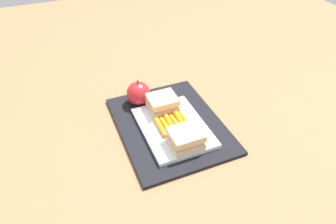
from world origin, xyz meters
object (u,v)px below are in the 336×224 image
sandwich_half_left (186,138)px  apple (139,93)px  food_tray (173,127)px  sandwich_half_right (163,103)px  carrot_sticks_bundle (173,124)px

sandwich_half_left → apple: apple is taller
food_tray → sandwich_half_left: (-0.08, 0.00, 0.03)m
sandwich_half_right → sandwich_half_left: bearing=180.0°
food_tray → sandwich_half_left: sandwich_half_left is taller
food_tray → apple: apple is taller
sandwich_half_left → carrot_sticks_bundle: sandwich_half_left is taller
food_tray → sandwich_half_right: size_ratio=2.88×
sandwich_half_right → apple: 0.09m
food_tray → carrot_sticks_bundle: carrot_sticks_bundle is taller
sandwich_half_right → carrot_sticks_bundle: sandwich_half_right is taller
sandwich_half_right → apple: (0.07, 0.05, 0.00)m
apple → sandwich_half_left: bearing=-167.7°
food_tray → apple: 0.16m
carrot_sticks_bundle → sandwich_half_right: bearing=0.1°
sandwich_half_left → sandwich_half_right: bearing=0.0°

